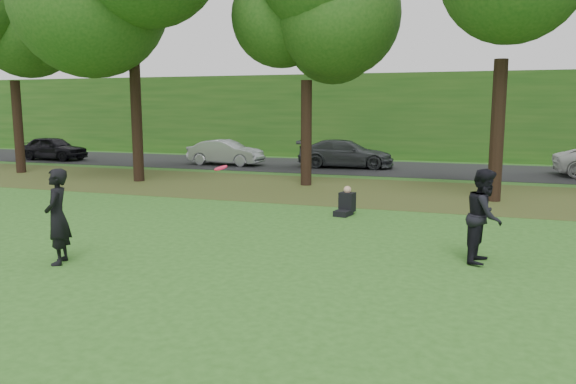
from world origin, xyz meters
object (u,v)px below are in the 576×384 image
object	(u,v)px
player_left	(57,217)
frisbee	(221,168)
player_right	(484,216)
seated_person	(346,204)

from	to	relation	value
player_left	frisbee	bearing A→B (deg)	87.83
player_left	player_right	bearing A→B (deg)	84.18
player_right	frisbee	bearing A→B (deg)	117.02
seated_person	player_right	bearing A→B (deg)	-36.32
player_right	frisbee	world-z (taller)	frisbee
player_left	frisbee	distance (m)	3.38
frisbee	seated_person	size ratio (longest dim) A/B	0.45
frisbee	seated_person	xyz separation A→B (m)	(1.31, 5.58, -1.59)
player_right	seated_person	xyz separation A→B (m)	(-3.75, 4.01, -0.64)
player_left	player_right	xyz separation A→B (m)	(8.04, 2.85, -0.01)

